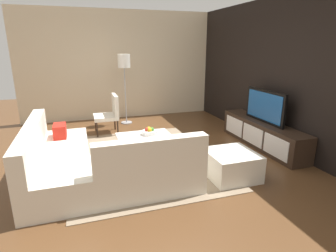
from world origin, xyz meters
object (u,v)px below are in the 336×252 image
accent_chair_near (110,112)px  ottoman (231,165)px  sectional_couch (90,164)px  coffee_table (147,148)px  television (265,106)px  media_console (262,134)px  fruit_bowl (149,132)px  floor_lamp (124,66)px

accent_chair_near → ottoman: (2.78, 1.45, -0.29)m
sectional_couch → coffee_table: bearing=121.0°
television → coffee_table: television is taller
television → accent_chair_near: size_ratio=1.26×
media_console → sectional_couch: sectional_couch is taller
coffee_table → fruit_bowl: size_ratio=3.38×
sectional_couch → coffee_table: 1.15m
sectional_couch → fruit_bowl: (-0.77, 1.08, 0.15)m
coffee_table → television: bearing=87.5°
sectional_couch → accent_chair_near: bearing=166.1°
floor_lamp → fruit_bowl: (2.22, 0.04, -1.00)m
media_console → floor_lamp: 3.56m
sectional_couch → fruit_bowl: 1.34m
television → coffee_table: (-0.10, -2.30, -0.61)m
television → accent_chair_near: 3.27m
accent_chair_near → fruit_bowl: 1.60m
television → coffee_table: size_ratio=1.15×
television → floor_lamp: (-2.50, -2.24, 0.63)m
floor_lamp → ottoman: (3.48, 0.97, -1.23)m
coffee_table → accent_chair_near: bearing=-166.2°
coffee_table → media_console: bearing=87.5°
media_console → fruit_bowl: fruit_bowl is taller
media_console → floor_lamp: bearing=-138.2°
sectional_couch → floor_lamp: bearing=160.8°
fruit_bowl → television: bearing=82.7°
floor_lamp → sectional_couch: bearing=-19.2°
media_console → television: size_ratio=1.99×
floor_lamp → media_console: bearing=41.8°
floor_lamp → fruit_bowl: 2.43m
ottoman → fruit_bowl: size_ratio=2.50×
media_console → accent_chair_near: accent_chair_near is taller
television → coffee_table: bearing=-92.5°
coffee_table → ottoman: 1.49m
media_console → floor_lamp: (-2.50, -2.24, 1.18)m
television → ottoman: (0.98, -1.27, -0.61)m
media_console → fruit_bowl: (-0.28, -2.20, 0.18)m
sectional_couch → ottoman: size_ratio=3.27×
accent_chair_near → floor_lamp: 1.27m
media_console → sectional_couch: (0.49, -3.28, 0.04)m
sectional_couch → accent_chair_near: size_ratio=2.63×
television → floor_lamp: size_ratio=0.64×
accent_chair_near → television: bearing=46.1°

